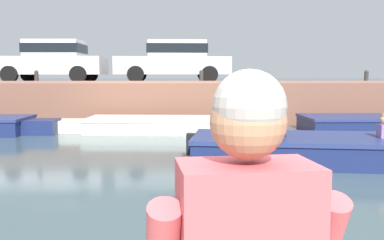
% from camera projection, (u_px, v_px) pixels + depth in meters
% --- Properties ---
extents(ground_plane, '(400.00, 400.00, 0.00)m').
position_uv_depth(ground_plane, '(182.00, 165.00, 8.19)').
color(ground_plane, '#3D5156').
extents(far_quay_wall, '(60.00, 6.00, 1.44)m').
position_uv_depth(far_quay_wall, '(179.00, 100.00, 17.46)').
color(far_quay_wall, brown).
rests_on(far_quay_wall, ground).
extents(far_wall_coping, '(60.00, 0.24, 0.08)m').
position_uv_depth(far_wall_coping, '(180.00, 82.00, 14.51)').
color(far_wall_coping, '#925F4C').
rests_on(far_wall_coping, far_quay_wall).
extents(boat_moored_central_cream, '(5.93, 2.12, 0.43)m').
position_uv_depth(boat_moored_central_cream, '(160.00, 125.00, 13.01)').
color(boat_moored_central_cream, silver).
rests_on(boat_moored_central_cream, ground).
extents(motorboat_passing, '(6.97, 2.72, 1.00)m').
position_uv_depth(motorboat_passing, '(353.00, 150.00, 8.36)').
color(motorboat_passing, navy).
rests_on(motorboat_passing, ground).
extents(car_left_inner_white, '(3.95, 2.07, 1.54)m').
position_uv_depth(car_left_inner_white, '(53.00, 60.00, 15.81)').
color(car_left_inner_white, white).
rests_on(car_left_inner_white, far_quay_wall).
extents(car_centre_silver, '(4.27, 2.05, 1.54)m').
position_uv_depth(car_centre_silver, '(174.00, 60.00, 15.96)').
color(car_centre_silver, '#B7BABC').
rests_on(car_centre_silver, far_quay_wall).
extents(mooring_bollard_west, '(0.15, 0.15, 0.44)m').
position_uv_depth(mooring_bollard_west, '(36.00, 76.00, 14.46)').
color(mooring_bollard_west, '#2D2B28').
rests_on(mooring_bollard_west, far_quay_wall).
extents(mooring_bollard_mid, '(0.15, 0.15, 0.44)m').
position_uv_depth(mooring_bollard_mid, '(201.00, 76.00, 14.65)').
color(mooring_bollard_mid, '#2D2B28').
rests_on(mooring_bollard_mid, far_quay_wall).
extents(mooring_bollard_east, '(0.15, 0.15, 0.44)m').
position_uv_depth(mooring_bollard_east, '(366.00, 76.00, 14.84)').
color(mooring_bollard_east, '#2D2B28').
rests_on(mooring_bollard_east, far_quay_wall).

